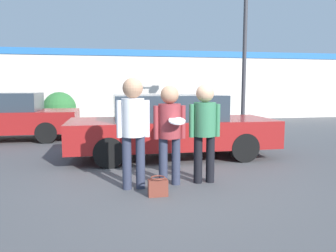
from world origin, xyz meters
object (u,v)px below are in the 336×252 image
Objects in this scene: person_middle_with_frisbee at (170,126)px; person_right at (205,124)px; parked_car_near at (171,126)px; street_lamp at (254,15)px; person_left at (133,122)px; parked_car_far at (4,117)px; shrub at (60,108)px; handbag at (158,187)px.

person_right reaches higher than person_middle_with_frisbee.
parked_car_near is 0.78× the size of street_lamp.
person_left is 6.68m from parked_car_far.
parked_car_near is 3.34× the size of shrub.
person_middle_with_frisbee is at bearing -52.89° from parked_car_far.
parked_car_far is 0.71× the size of street_lamp.
shrub reaches higher than handbag.
shrub is at bearing 115.00° from parked_car_near.
person_right is at bearing -124.05° from street_lamp.
parked_car_near is (1.06, 2.30, -0.35)m from person_left.
street_lamp is 9.13m from shrub.
person_right is at bearing 5.89° from person_left.
parked_car_far is at bearing 131.08° from person_right.
parked_car_near is 2.89m from handbag.
shrub is (1.10, 4.24, -0.02)m from parked_car_far.
street_lamp reaches higher than shrub.
person_left reaches higher than person_middle_with_frisbee.
person_right is 1.38m from handbag.
person_left is 0.38× the size of parked_car_near.
parked_car_far is 8.25m from street_lamp.
street_lamp is 20.48× the size of handbag.
handbag is at bearing -52.89° from person_left.
parked_car_near is (0.45, 2.20, -0.27)m from person_middle_with_frisbee.
person_middle_with_frisbee is at bearing -129.46° from street_lamp.
person_left is 6.34m from street_lamp.
handbag is at bearing -128.27° from street_lamp.
shrub is at bearing 110.81° from person_right.
shrub is at bearing 105.20° from handbag.
handbag is (0.33, -0.44, -0.95)m from person_left.
person_left is 0.41× the size of parked_car_far.
person_right reaches higher than shrub.
person_right is at bearing -69.19° from shrub.
handbag is at bearing -104.96° from parked_car_near.
person_middle_with_frisbee is 0.62m from person_right.
person_middle_with_frisbee is 6.94m from parked_car_far.
person_left is 1.10m from handbag.
person_left is at bearing -75.95° from shrub.
person_middle_with_frisbee is at bearing 62.04° from handbag.
person_middle_with_frisbee is 5.95m from street_lamp.
shrub is at bearing 138.39° from street_lamp.
street_lamp reaches higher than person_middle_with_frisbee.
parked_car_far is 7.24m from handbag.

